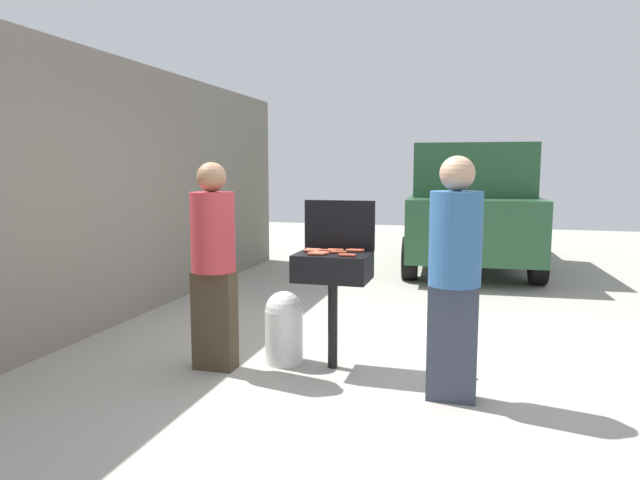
% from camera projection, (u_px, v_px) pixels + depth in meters
% --- Properties ---
extents(ground_plane, '(24.00, 24.00, 0.00)m').
position_uv_depth(ground_plane, '(353.00, 361.00, 4.90)').
color(ground_plane, '#9E998E').
extents(house_wall_side, '(0.24, 8.00, 2.80)m').
position_uv_depth(house_wall_side, '(132.00, 190.00, 6.43)').
color(house_wall_side, slate).
rests_on(house_wall_side, ground).
extents(bbq_grill, '(0.60, 0.44, 0.96)m').
position_uv_depth(bbq_grill, '(333.00, 271.00, 4.66)').
color(bbq_grill, black).
rests_on(bbq_grill, ground).
extents(grill_lid_open, '(0.60, 0.05, 0.42)m').
position_uv_depth(grill_lid_open, '(339.00, 225.00, 4.82)').
color(grill_lid_open, black).
rests_on(grill_lid_open, bbq_grill).
extents(hot_dog_0, '(0.13, 0.03, 0.03)m').
position_uv_depth(hot_dog_0, '(319.00, 253.00, 4.55)').
color(hot_dog_0, '#B74C33').
rests_on(hot_dog_0, bbq_grill).
extents(hot_dog_1, '(0.13, 0.04, 0.03)m').
position_uv_depth(hot_dog_1, '(338.00, 252.00, 4.62)').
color(hot_dog_1, '#AD4228').
rests_on(hot_dog_1, bbq_grill).
extents(hot_dog_2, '(0.13, 0.03, 0.03)m').
position_uv_depth(hot_dog_2, '(336.00, 250.00, 4.74)').
color(hot_dog_2, '#AD4228').
rests_on(hot_dog_2, bbq_grill).
extents(hot_dog_3, '(0.13, 0.03, 0.03)m').
position_uv_depth(hot_dog_3, '(311.00, 251.00, 4.69)').
color(hot_dog_3, '#C6593D').
rests_on(hot_dog_3, bbq_grill).
extents(hot_dog_4, '(0.13, 0.04, 0.03)m').
position_uv_depth(hot_dog_4, '(322.00, 253.00, 4.59)').
color(hot_dog_4, '#B74C33').
rests_on(hot_dog_4, bbq_grill).
extents(hot_dog_5, '(0.13, 0.03, 0.03)m').
position_uv_depth(hot_dog_5, '(356.00, 250.00, 4.72)').
color(hot_dog_5, '#AD4228').
rests_on(hot_dog_5, bbq_grill).
extents(hot_dog_6, '(0.13, 0.03, 0.03)m').
position_uv_depth(hot_dog_6, '(314.00, 250.00, 4.76)').
color(hot_dog_6, '#C6593D').
rests_on(hot_dog_6, bbq_grill).
extents(hot_dog_7, '(0.13, 0.04, 0.03)m').
position_uv_depth(hot_dog_7, '(328.00, 251.00, 4.70)').
color(hot_dog_7, '#AD4228').
rests_on(hot_dog_7, bbq_grill).
extents(hot_dog_8, '(0.13, 0.03, 0.03)m').
position_uv_depth(hot_dog_8, '(316.00, 254.00, 4.52)').
color(hot_dog_8, '#B74C33').
rests_on(hot_dog_8, bbq_grill).
extents(hot_dog_9, '(0.13, 0.03, 0.03)m').
position_uv_depth(hot_dog_9, '(354.00, 251.00, 4.70)').
color(hot_dog_9, '#AD4228').
rests_on(hot_dog_9, bbq_grill).
extents(hot_dog_10, '(0.13, 0.03, 0.03)m').
position_uv_depth(hot_dog_10, '(347.00, 255.00, 4.45)').
color(hot_dog_10, '#AD4228').
rests_on(hot_dog_10, bbq_grill).
extents(propane_tank, '(0.32, 0.32, 0.62)m').
position_uv_depth(propane_tank, '(284.00, 326.00, 4.84)').
color(propane_tank, silver).
rests_on(propane_tank, ground).
extents(person_left, '(0.36, 0.36, 1.69)m').
position_uv_depth(person_left, '(213.00, 259.00, 4.62)').
color(person_left, '#3F3323').
rests_on(person_left, ground).
extents(person_right, '(0.36, 0.36, 1.73)m').
position_uv_depth(person_right, '(454.00, 270.00, 3.99)').
color(person_right, '#333847').
rests_on(person_right, ground).
extents(parked_minivan, '(2.25, 4.51, 2.02)m').
position_uv_depth(parked_minivan, '(470.00, 206.00, 9.66)').
color(parked_minivan, '#234C2D').
rests_on(parked_minivan, ground).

